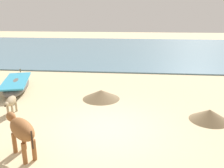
{
  "coord_description": "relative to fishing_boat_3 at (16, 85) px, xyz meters",
  "views": [
    {
      "loc": [
        0.92,
        -7.23,
        3.79
      ],
      "look_at": [
        -0.11,
        3.28,
        0.6
      ],
      "focal_mm": 38.46,
      "sensor_mm": 36.0,
      "label": 1
    }
  ],
  "objects": [
    {
      "name": "debris_pile_0",
      "position": [
        4.38,
        -0.76,
        -0.09
      ],
      "size": [
        2.22,
        2.22,
        0.41
      ],
      "primitive_type": "cone",
      "rotation": [
        0.0,
        0.0,
        5.87
      ],
      "color": "#7A6647",
      "rests_on": "ground"
    },
    {
      "name": "fishing_boat_3",
      "position": [
        0.0,
        0.0,
        0.0
      ],
      "size": [
        2.14,
        3.68,
        0.75
      ],
      "rotation": [
        0.0,
        0.0,
        1.88
      ],
      "color": "#5B5651",
      "rests_on": "ground"
    },
    {
      "name": "sea_water",
      "position": [
        4.95,
        14.04,
        -0.26
      ],
      "size": [
        60.0,
        20.0,
        0.08
      ],
      "primitive_type": "cube",
      "color": "slate",
      "rests_on": "ground"
    },
    {
      "name": "calf_near_dun",
      "position": [
        1.19,
        -2.76,
        0.2
      ],
      "size": [
        0.43,
        1.06,
        0.69
      ],
      "rotation": [
        0.0,
        0.0,
        4.88
      ],
      "color": "tan",
      "rests_on": "ground"
    },
    {
      "name": "ground",
      "position": [
        4.95,
        -3.66,
        -0.3
      ],
      "size": [
        80.0,
        80.0,
        0.0
      ],
      "primitive_type": "plane",
      "color": "beige"
    },
    {
      "name": "cow_adult_brown",
      "position": [
        2.89,
        -5.39,
        0.47
      ],
      "size": [
        1.4,
        1.34,
        1.07
      ],
      "rotation": [
        0.0,
        0.0,
        2.39
      ],
      "color": "brown",
      "rests_on": "ground"
    },
    {
      "name": "debris_pile_1",
      "position": [
        8.59,
        -2.61,
        -0.09
      ],
      "size": [
        1.59,
        1.59,
        0.42
      ],
      "primitive_type": "cone",
      "rotation": [
        0.0,
        0.0,
        3.28
      ],
      "color": "#7A6647",
      "rests_on": "ground"
    }
  ]
}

